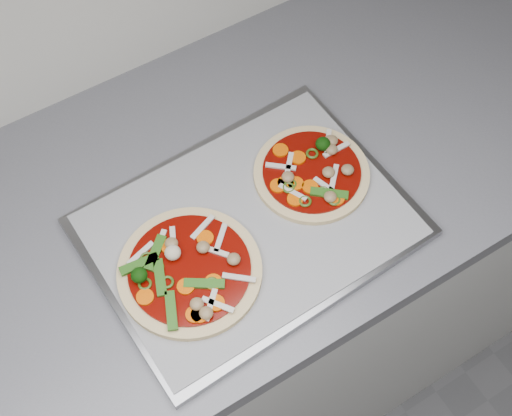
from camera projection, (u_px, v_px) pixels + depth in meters
base_cabinet at (67, 401)px, 1.42m from camera, size 3.60×0.60×0.86m
baking_tray at (249, 227)px, 1.08m from camera, size 0.48×0.37×0.02m
parchment at (249, 224)px, 1.07m from camera, size 0.46×0.34×0.00m
pizza_left at (188, 271)px, 1.02m from camera, size 0.27×0.27×0.04m
pizza_right at (312, 172)px, 1.11m from camera, size 0.22×0.22×0.03m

